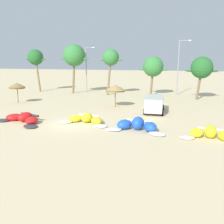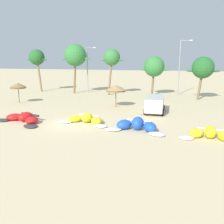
{
  "view_description": "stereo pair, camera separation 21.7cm",
  "coord_description": "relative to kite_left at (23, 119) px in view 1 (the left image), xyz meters",
  "views": [
    {
      "loc": [
        10.29,
        -20.14,
        5.96
      ],
      "look_at": [
        3.41,
        2.0,
        1.0
      ],
      "focal_mm": 38.67,
      "sensor_mm": 36.0,
      "label": 1
    },
    {
      "loc": [
        10.5,
        -20.07,
        5.96
      ],
      "look_at": [
        3.41,
        2.0,
        1.0
      ],
      "focal_mm": 38.67,
      "sensor_mm": 36.0,
      "label": 2
    }
  ],
  "objects": [
    {
      "name": "palm_center_left",
      "position": [
        9.55,
        22.65,
        4.55
      ],
      "size": [
        5.19,
        3.46,
        6.69
      ],
      "color": "brown",
      "rests_on": "ground"
    },
    {
      "name": "kite_center",
      "position": [
        11.34,
        0.5,
        0.08
      ],
      "size": [
        5.48,
        2.7,
        1.16
      ],
      "color": "white",
      "rests_on": "ground"
    },
    {
      "name": "lamppost_west_center",
      "position": [
        13.76,
        24.81,
        4.93
      ],
      "size": [
        2.04,
        0.24,
        9.43
      ],
      "color": "gray",
      "rests_on": "ground"
    },
    {
      "name": "kite_left_of_center",
      "position": [
        6.04,
        1.58,
        -0.01
      ],
      "size": [
        5.5,
        2.72,
        0.89
      ],
      "color": "white",
      "rests_on": "ground"
    },
    {
      "name": "beach_umbrella_near_van",
      "position": [
        -7.69,
        9.1,
        2.12
      ],
      "size": [
        2.28,
        2.28,
        2.87
      ],
      "color": "brown",
      "rests_on": "ground"
    },
    {
      "name": "beach_umbrella_middle",
      "position": [
        6.43,
        10.4,
        2.11
      ],
      "size": [
        2.65,
        2.65,
        2.92
      ],
      "color": "brown",
      "rests_on": "ground"
    },
    {
      "name": "kite_right_of_center",
      "position": [
        17.23,
        -0.08,
        0.03
      ],
      "size": [
        4.76,
        2.39,
        1.01
      ],
      "color": "white",
      "rests_on": "ground"
    },
    {
      "name": "palm_center_right",
      "position": [
        17.25,
        20.07,
        4.5
      ],
      "size": [
        4.94,
        3.29,
        6.56
      ],
      "color": "brown",
      "rests_on": "ground"
    },
    {
      "name": "ground_plane",
      "position": [
        4.97,
        0.71,
        -0.36
      ],
      "size": [
        260.0,
        260.0,
        0.0
      ],
      "primitive_type": "plane",
      "color": "beige"
    },
    {
      "name": "parked_van",
      "position": [
        11.76,
        8.55,
        0.73
      ],
      "size": [
        2.42,
        4.89,
        1.84
      ],
      "color": "silver",
      "rests_on": "ground"
    },
    {
      "name": "palm_left",
      "position": [
        -4.43,
        21.0,
        6.47
      ],
      "size": [
        5.89,
        3.92,
        8.85
      ],
      "color": "brown",
      "rests_on": "ground"
    },
    {
      "name": "palm_leftmost",
      "position": [
        -12.88,
        21.48,
        6.12
      ],
      "size": [
        4.47,
        2.98,
        8.08
      ],
      "color": "#7F6647",
      "rests_on": "ground"
    },
    {
      "name": "kite_left",
      "position": [
        0.0,
        0.0,
        0.0
      ],
      "size": [
        5.97,
        3.58,
        0.93
      ],
      "color": "#333338",
      "rests_on": "ground"
    },
    {
      "name": "lamppost_west",
      "position": [
        -2.79,
        22.88,
        4.39
      ],
      "size": [
        1.85,
        0.24,
        8.42
      ],
      "color": "gray",
      "rests_on": "ground"
    },
    {
      "name": "palm_left_of_gap",
      "position": [
        2.48,
        20.97,
        6.01
      ],
      "size": [
        4.23,
        2.82,
        7.91
      ],
      "color": "#7F6647",
      "rests_on": "ground"
    }
  ]
}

